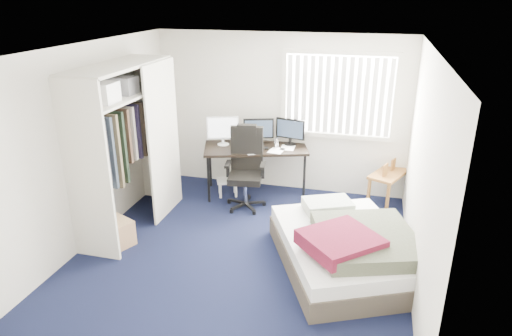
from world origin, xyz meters
The scene contains 10 objects.
ground centered at (0.00, 0.00, 0.00)m, with size 4.20×4.20×0.00m, color black.
room_shell centered at (0.00, 0.00, 1.51)m, with size 4.20×4.20×4.20m.
window_assembly centered at (0.90, 2.04, 1.60)m, with size 1.72×0.09×1.32m.
closet centered at (-1.67, 0.27, 1.35)m, with size 0.64×1.84×2.22m.
desk centered at (-0.31, 1.75, 0.81)m, with size 1.74×1.19×1.25m.
office_chair centered at (-0.33, 1.27, 0.47)m, with size 0.66×0.66×1.23m.
footstool centered at (-0.71, 1.52, 0.21)m, with size 0.41×0.37×0.27m.
nightstand centered at (1.75, 1.85, 0.46)m, with size 0.66×0.85×0.70m.
bed centered at (1.28, -0.07, 0.27)m, with size 2.07×2.30×0.63m.
pine_box centered at (-1.65, -0.28, 0.17)m, with size 0.45×0.33×0.33m, color #A47652.
Camera 1 is at (1.43, -4.81, 3.08)m, focal length 32.00 mm.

